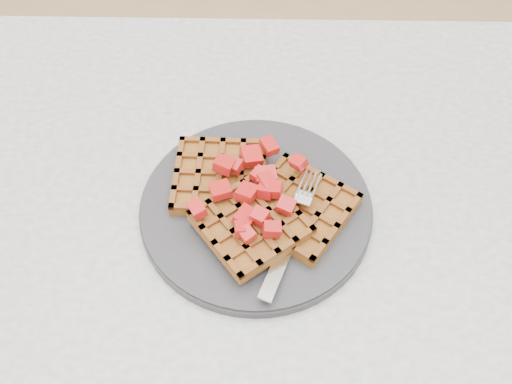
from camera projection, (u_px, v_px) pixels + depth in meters
The scene contains 5 objects.
table at pixel (361, 274), 0.77m from camera, with size 1.20×0.80×0.75m.
plate at pixel (256, 208), 0.69m from camera, with size 0.28×0.28×0.02m, color #252528.
waffles at pixel (256, 201), 0.67m from camera, with size 0.23×0.21×0.03m.
strawberry_pile at pixel (256, 185), 0.65m from camera, with size 0.15×0.15×0.02m, color #920002, non-canonical shape.
fork at pixel (294, 229), 0.65m from camera, with size 0.02×0.18×0.02m, color silver, non-canonical shape.
Camera 1 is at (-0.14, -0.37, 1.33)m, focal length 40.00 mm.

